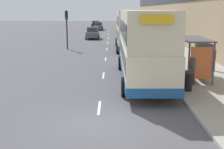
# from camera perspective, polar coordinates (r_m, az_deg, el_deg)

# --- Properties ---
(ground_plane) EXTENTS (220.00, 220.00, 0.00)m
(ground_plane) POSITION_cam_1_polar(r_m,az_deg,el_deg) (12.08, -2.80, -9.34)
(ground_plane) COLOR #515156
(pavement) EXTENTS (5.00, 93.00, 0.14)m
(pavement) POSITION_cam_1_polar(r_m,az_deg,el_deg) (50.29, 6.78, 6.85)
(pavement) COLOR #A39E93
(pavement) RESTS_ON ground_plane
(lane_mark_0) EXTENTS (0.12, 2.00, 0.01)m
(lane_mark_0) POSITION_cam_1_polar(r_m,az_deg,el_deg) (14.17, -2.37, -6.08)
(lane_mark_0) COLOR silver
(lane_mark_0) RESTS_ON ground_plane
(lane_mark_1) EXTENTS (0.12, 2.00, 0.01)m
(lane_mark_1) POSITION_cam_1_polar(r_m,az_deg,el_deg) (20.97, -1.61, -0.16)
(lane_mark_1) COLOR silver
(lane_mark_1) RESTS_ON ground_plane
(lane_mark_2) EXTENTS (0.12, 2.00, 0.01)m
(lane_mark_2) POSITION_cam_1_polar(r_m,az_deg,el_deg) (27.88, -1.22, 2.84)
(lane_mark_2) COLOR silver
(lane_mark_2) RESTS_ON ground_plane
(lane_mark_3) EXTENTS (0.12, 2.00, 0.01)m
(lane_mark_3) POSITION_cam_1_polar(r_m,az_deg,el_deg) (34.83, -0.98, 4.65)
(lane_mark_3) COLOR silver
(lane_mark_3) RESTS_ON ground_plane
(lane_mark_4) EXTENTS (0.12, 2.00, 0.01)m
(lane_mark_4) POSITION_cam_1_polar(r_m,az_deg,el_deg) (41.81, -0.83, 5.85)
(lane_mark_4) COLOR silver
(lane_mark_4) RESTS_ON ground_plane
(lane_mark_5) EXTENTS (0.12, 2.00, 0.01)m
(lane_mark_5) POSITION_cam_1_polar(r_m,az_deg,el_deg) (48.81, -0.71, 6.71)
(lane_mark_5) COLOR silver
(lane_mark_5) RESTS_ON ground_plane
(lane_mark_6) EXTENTS (0.12, 2.00, 0.01)m
(lane_mark_6) POSITION_cam_1_polar(r_m,az_deg,el_deg) (55.81, -0.63, 7.35)
(lane_mark_6) COLOR silver
(lane_mark_6) RESTS_ON ground_plane
(lane_mark_7) EXTENTS (0.12, 2.00, 0.01)m
(lane_mark_7) POSITION_cam_1_polar(r_m,az_deg,el_deg) (62.82, -0.56, 7.86)
(lane_mark_7) COLOR silver
(lane_mark_7) RESTS_ON ground_plane
(lane_mark_8) EXTENTS (0.12, 2.00, 0.01)m
(lane_mark_8) POSITION_cam_1_polar(r_m,az_deg,el_deg) (69.83, -0.51, 8.25)
(lane_mark_8) COLOR silver
(lane_mark_8) RESTS_ON ground_plane
(bus_shelter) EXTENTS (1.60, 4.20, 2.48)m
(bus_shelter) POSITION_cam_1_polar(r_m,az_deg,el_deg) (19.79, 15.23, 4.20)
(bus_shelter) COLOR #4C4C51
(bus_shelter) RESTS_ON ground_plane
(double_decker_bus_near) EXTENTS (2.85, 11.28, 4.30)m
(double_decker_bus_near) POSITION_cam_1_polar(r_m,az_deg,el_deg) (19.08, 5.71, 5.53)
(double_decker_bus_near) COLOR beige
(double_decker_bus_near) RESTS_ON ground_plane
(double_decker_bus_ahead) EXTENTS (2.85, 10.81, 4.30)m
(double_decker_bus_ahead) POSITION_cam_1_polar(r_m,az_deg,el_deg) (34.47, 3.08, 8.36)
(double_decker_bus_ahead) COLOR beige
(double_decker_bus_ahead) RESTS_ON ground_plane
(car_0) EXTENTS (1.97, 4.00, 1.76)m
(car_0) POSITION_cam_1_polar(r_m,az_deg,el_deg) (47.24, -3.61, 7.57)
(car_0) COLOR #4C5156
(car_0) RESTS_ON ground_plane
(car_1) EXTENTS (2.03, 4.45, 1.81)m
(car_1) POSITION_cam_1_polar(r_m,az_deg,el_deg) (59.75, 2.40, 8.49)
(car_1) COLOR black
(car_1) RESTS_ON ground_plane
(car_2) EXTENTS (2.01, 4.48, 1.68)m
(car_2) POSITION_cam_1_polar(r_m,az_deg,el_deg) (67.65, -2.58, 8.83)
(car_2) COLOR #4C5156
(car_2) RESTS_ON ground_plane
(car_3) EXTENTS (1.95, 4.47, 1.72)m
(car_3) POSITION_cam_1_polar(r_m,az_deg,el_deg) (74.68, -3.02, 9.12)
(car_3) COLOR black
(car_3) RESTS_ON ground_plane
(pedestrian_at_shelter) EXTENTS (0.32, 0.32, 1.64)m
(pedestrian_at_shelter) POSITION_cam_1_polar(r_m,az_deg,el_deg) (20.50, 12.08, 2.07)
(pedestrian_at_shelter) COLOR #23232D
(pedestrian_at_shelter) RESTS_ON ground_plane
(pedestrian_1) EXTENTS (0.36, 0.36, 1.81)m
(pedestrian_1) POSITION_cam_1_polar(r_m,az_deg,el_deg) (18.30, 14.46, 1.07)
(pedestrian_1) COLOR #23232D
(pedestrian_1) RESTS_ON ground_plane
(pedestrian_2) EXTENTS (0.33, 0.33, 1.66)m
(pedestrian_2) POSITION_cam_1_polar(r_m,az_deg,el_deg) (22.89, 18.03, 2.77)
(pedestrian_2) COLOR #23232D
(pedestrian_2) RESTS_ON ground_plane
(litter_bin) EXTENTS (0.55, 0.55, 1.05)m
(litter_bin) POSITION_cam_1_polar(r_m,az_deg,el_deg) (16.90, 13.57, -1.12)
(litter_bin) COLOR black
(litter_bin) RESTS_ON ground_plane
(traffic_light_far_kerb) EXTENTS (0.30, 0.32, 4.27)m
(traffic_light_far_kerb) POSITION_cam_1_polar(r_m,az_deg,el_deg) (34.96, -8.33, 9.30)
(traffic_light_far_kerb) COLOR black
(traffic_light_far_kerb) RESTS_ON ground_plane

